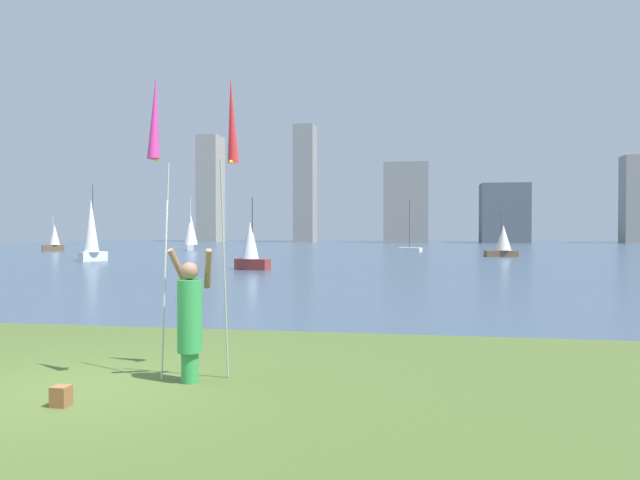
{
  "coord_description": "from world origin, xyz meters",
  "views": [
    {
      "loc": [
        4.45,
        -7.05,
        2.08
      ],
      "look_at": [
        1.59,
        10.28,
        1.78
      ],
      "focal_mm": 33.05,
      "sensor_mm": 36.0,
      "label": 1
    }
  ],
  "objects_px": {
    "sailboat_4": "(503,242)",
    "sailboat_5": "(410,249)",
    "kite_flag_left": "(155,125)",
    "bag": "(61,396)",
    "kite_flag_right": "(231,128)",
    "sailboat_2": "(251,246)",
    "person": "(190,317)",
    "sailboat_0": "(190,231)",
    "sailboat_6": "(54,239)",
    "sailboat_1": "(91,230)"
  },
  "relations": [
    {
      "from": "sailboat_1",
      "to": "sailboat_6",
      "type": "relative_size",
      "value": 1.45
    },
    {
      "from": "sailboat_5",
      "to": "sailboat_6",
      "type": "distance_m",
      "value": 35.2
    },
    {
      "from": "kite_flag_right",
      "to": "bag",
      "type": "bearing_deg",
      "value": -130.22
    },
    {
      "from": "kite_flag_right",
      "to": "bag",
      "type": "xyz_separation_m",
      "value": [
        -1.52,
        -1.8,
        -3.42
      ]
    },
    {
      "from": "person",
      "to": "sailboat_6",
      "type": "distance_m",
      "value": 56.18
    },
    {
      "from": "sailboat_0",
      "to": "sailboat_4",
      "type": "xyz_separation_m",
      "value": [
        29.8,
        -10.38,
        -0.85
      ]
    },
    {
      "from": "sailboat_1",
      "to": "sailboat_5",
      "type": "relative_size",
      "value": 1.02
    },
    {
      "from": "sailboat_0",
      "to": "sailboat_6",
      "type": "bearing_deg",
      "value": -159.68
    },
    {
      "from": "bag",
      "to": "sailboat_6",
      "type": "height_order",
      "value": "sailboat_6"
    },
    {
      "from": "person",
      "to": "sailboat_4",
      "type": "bearing_deg",
      "value": 88.13
    },
    {
      "from": "sailboat_2",
      "to": "sailboat_1",
      "type": "bearing_deg",
      "value": 153.61
    },
    {
      "from": "kite_flag_right",
      "to": "bag",
      "type": "distance_m",
      "value": 4.15
    },
    {
      "from": "sailboat_5",
      "to": "kite_flag_right",
      "type": "bearing_deg",
      "value": -92.2
    },
    {
      "from": "sailboat_2",
      "to": "sailboat_4",
      "type": "height_order",
      "value": "sailboat_2"
    },
    {
      "from": "kite_flag_left",
      "to": "kite_flag_right",
      "type": "height_order",
      "value": "kite_flag_right"
    },
    {
      "from": "kite_flag_left",
      "to": "sailboat_0",
      "type": "xyz_separation_m",
      "value": [
        -19.71,
        50.5,
        -1.5
      ]
    },
    {
      "from": "person",
      "to": "sailboat_2",
      "type": "bearing_deg",
      "value": 115.72
    },
    {
      "from": "kite_flag_left",
      "to": "kite_flag_right",
      "type": "relative_size",
      "value": 0.99
    },
    {
      "from": "kite_flag_left",
      "to": "sailboat_5",
      "type": "relative_size",
      "value": 0.84
    },
    {
      "from": "sailboat_5",
      "to": "sailboat_0",
      "type": "bearing_deg",
      "value": 179.4
    },
    {
      "from": "sailboat_2",
      "to": "person",
      "type": "bearing_deg",
      "value": -75.98
    },
    {
      "from": "kite_flag_left",
      "to": "sailboat_5",
      "type": "xyz_separation_m",
      "value": [
        2.77,
        50.27,
        -3.23
      ]
    },
    {
      "from": "kite_flag_left",
      "to": "sailboat_6",
      "type": "xyz_separation_m",
      "value": [
        -32.14,
        45.9,
        -2.3
      ]
    },
    {
      "from": "kite_flag_right",
      "to": "sailboat_5",
      "type": "bearing_deg",
      "value": 87.8
    },
    {
      "from": "bag",
      "to": "sailboat_6",
      "type": "xyz_separation_m",
      "value": [
        -31.49,
        47.07,
        1.08
      ]
    },
    {
      "from": "sailboat_0",
      "to": "sailboat_4",
      "type": "relative_size",
      "value": 1.62
    },
    {
      "from": "kite_flag_left",
      "to": "sailboat_2",
      "type": "relative_size",
      "value": 1.11
    },
    {
      "from": "kite_flag_right",
      "to": "kite_flag_left",
      "type": "bearing_deg",
      "value": -144.01
    },
    {
      "from": "person",
      "to": "sailboat_5",
      "type": "distance_m",
      "value": 50.2
    },
    {
      "from": "sailboat_1",
      "to": "sailboat_5",
      "type": "bearing_deg",
      "value": 46.14
    },
    {
      "from": "person",
      "to": "kite_flag_right",
      "type": "bearing_deg",
      "value": 61.27
    },
    {
      "from": "kite_flag_right",
      "to": "sailboat_2",
      "type": "relative_size",
      "value": 1.12
    },
    {
      "from": "kite_flag_right",
      "to": "sailboat_6",
      "type": "height_order",
      "value": "kite_flag_right"
    },
    {
      "from": "kite_flag_left",
      "to": "bag",
      "type": "height_order",
      "value": "kite_flag_left"
    },
    {
      "from": "person",
      "to": "sailboat_6",
      "type": "relative_size",
      "value": 0.52
    },
    {
      "from": "sailboat_0",
      "to": "sailboat_1",
      "type": "bearing_deg",
      "value": -85.35
    },
    {
      "from": "sailboat_2",
      "to": "sailboat_5",
      "type": "distance_m",
      "value": 29.03
    },
    {
      "from": "person",
      "to": "bag",
      "type": "bearing_deg",
      "value": -118.44
    },
    {
      "from": "person",
      "to": "sailboat_5",
      "type": "bearing_deg",
      "value": 99.03
    },
    {
      "from": "sailboat_4",
      "to": "sailboat_5",
      "type": "xyz_separation_m",
      "value": [
        -7.32,
        10.15,
        -0.88
      ]
    },
    {
      "from": "bag",
      "to": "sailboat_2",
      "type": "xyz_separation_m",
      "value": [
        -4.46,
        23.52,
        1.11
      ]
    },
    {
      "from": "kite_flag_left",
      "to": "sailboat_1",
      "type": "bearing_deg",
      "value": 122.0
    },
    {
      "from": "person",
      "to": "sailboat_0",
      "type": "distance_m",
      "value": 54.27
    },
    {
      "from": "sailboat_4",
      "to": "sailboat_6",
      "type": "distance_m",
      "value": 42.62
    },
    {
      "from": "sailboat_0",
      "to": "sailboat_1",
      "type": "distance_m",
      "value": 21.86
    },
    {
      "from": "sailboat_2",
      "to": "sailboat_4",
      "type": "xyz_separation_m",
      "value": [
        15.21,
        17.77,
        -0.07
      ]
    },
    {
      "from": "kite_flag_left",
      "to": "sailboat_5",
      "type": "distance_m",
      "value": 50.45
    },
    {
      "from": "kite_flag_right",
      "to": "sailboat_4",
      "type": "bearing_deg",
      "value": 76.85
    },
    {
      "from": "bag",
      "to": "sailboat_5",
      "type": "relative_size",
      "value": 0.05
    },
    {
      "from": "kite_flag_left",
      "to": "bag",
      "type": "bearing_deg",
      "value": -119.26
    }
  ]
}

